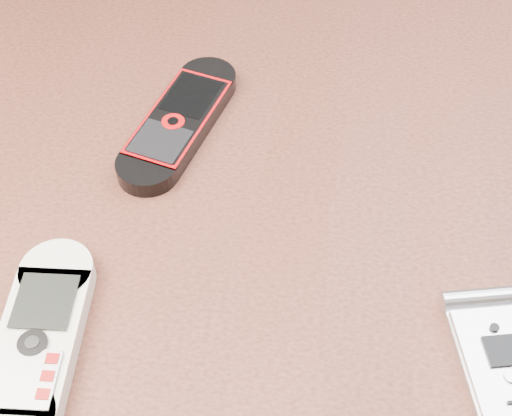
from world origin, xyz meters
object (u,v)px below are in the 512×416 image
object	(u,v)px
table	(250,299)
nokia_white	(38,342)
nokia_black_red	(179,121)
motorola_razr	(501,360)

from	to	relation	value
table	nokia_white	bearing A→B (deg)	-135.31
nokia_black_red	nokia_white	bearing A→B (deg)	-88.27
table	nokia_white	size ratio (longest dim) A/B	8.32
table	nokia_black_red	size ratio (longest dim) A/B	8.00
table	nokia_black_red	distance (m)	0.15
table	motorola_razr	world-z (taller)	motorola_razr
table	motorola_razr	xyz separation A→B (m)	(0.16, -0.10, 0.11)
table	motorola_razr	bearing A→B (deg)	-32.12
table	motorola_razr	size ratio (longest dim) A/B	12.89
nokia_black_red	motorola_razr	distance (m)	0.29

